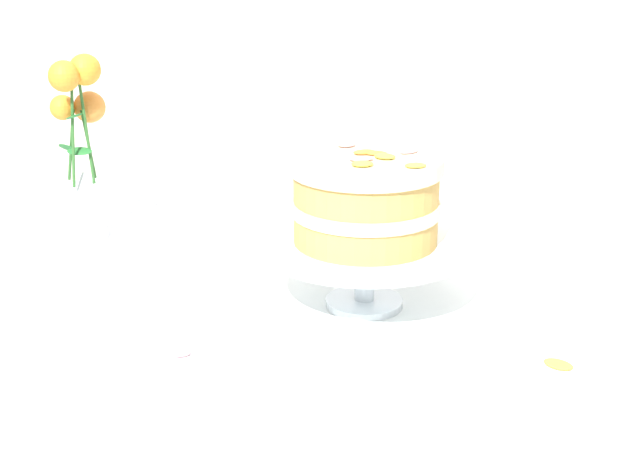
% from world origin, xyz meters
% --- Properties ---
extents(dining_table, '(1.40, 1.00, 0.74)m').
position_xyz_m(dining_table, '(0.00, -0.03, 0.65)').
color(dining_table, white).
rests_on(dining_table, ground).
extents(linen_napkin, '(0.37, 0.37, 0.00)m').
position_xyz_m(linen_napkin, '(0.10, 0.04, 0.74)').
color(linen_napkin, white).
rests_on(linen_napkin, dining_table).
extents(cake_stand, '(0.29, 0.29, 0.10)m').
position_xyz_m(cake_stand, '(0.10, 0.04, 0.82)').
color(cake_stand, silver).
rests_on(cake_stand, linen_napkin).
extents(layer_cake, '(0.21, 0.21, 0.13)m').
position_xyz_m(layer_cake, '(0.10, 0.04, 0.90)').
color(layer_cake, tan).
rests_on(layer_cake, cake_stand).
extents(flower_vase, '(0.10, 0.12, 0.32)m').
position_xyz_m(flower_vase, '(-0.44, 0.14, 0.89)').
color(flower_vase, silver).
rests_on(flower_vase, dining_table).
extents(loose_petal_0, '(0.03, 0.03, 0.00)m').
position_xyz_m(loose_petal_0, '(-0.08, -0.19, 0.74)').
color(loose_petal_0, pink).
rests_on(loose_petal_0, dining_table).
extents(loose_petal_1, '(0.04, 0.04, 0.01)m').
position_xyz_m(loose_petal_1, '(0.38, -0.04, 0.74)').
color(loose_petal_1, yellow).
rests_on(loose_petal_1, dining_table).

